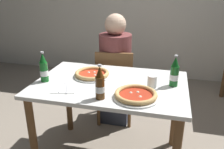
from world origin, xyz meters
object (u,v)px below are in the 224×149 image
beer_bottle_center (174,73)px  napkin_with_cutlery (65,88)px  pizza_margherita_near (136,95)px  diner_seated (115,72)px  beer_bottle_right (100,85)px  paper_cup (152,82)px  beer_bottle_left (44,69)px  dining_table_main (111,95)px  chair_behind_table (115,83)px  pizza_marinara_far (92,74)px

beer_bottle_center → napkin_with_cutlery: 0.84m
pizza_margherita_near → diner_seated: bearing=112.0°
beer_bottle_right → paper_cup: size_ratio=2.60×
beer_bottle_left → napkin_with_cutlery: bearing=-23.9°
dining_table_main → pizza_margherita_near: size_ratio=3.70×
beer_bottle_right → napkin_with_cutlery: bearing=163.8°
pizza_margherita_near → beer_bottle_right: beer_bottle_right is taller
beer_bottle_center → chair_behind_table: bearing=137.2°
diner_seated → paper_cup: (0.45, -0.67, 0.21)m
chair_behind_table → napkin_with_cutlery: 0.87m
pizza_marinara_far → napkin_with_cutlery: 0.31m
beer_bottle_right → pizza_marinara_far: bearing=116.1°
diner_seated → pizza_marinara_far: diner_seated is taller
diner_seated → beer_bottle_center: (0.60, -0.60, 0.27)m
dining_table_main → pizza_marinara_far: size_ratio=3.81×
beer_bottle_left → paper_cup: beer_bottle_left is taller
pizza_marinara_far → diner_seated: bearing=83.2°
pizza_marinara_far → pizza_margherita_near: bearing=-36.1°
beer_bottle_center → pizza_margherita_near: bearing=-132.3°
paper_cup → pizza_margherita_near: bearing=-114.3°
dining_table_main → beer_bottle_left: size_ratio=4.86×
beer_bottle_center → napkin_with_cutlery: bearing=-162.3°
pizza_marinara_far → beer_bottle_left: size_ratio=1.28×
diner_seated → beer_bottle_left: bearing=-118.1°
diner_seated → beer_bottle_center: size_ratio=4.89×
diner_seated → napkin_with_cutlery: bearing=-102.6°
chair_behind_table → diner_seated: (-0.01, 0.05, 0.10)m
pizza_margherita_near → beer_bottle_center: (0.25, 0.28, 0.08)m
beer_bottle_right → dining_table_main: bearing=89.8°
chair_behind_table → napkin_with_cutlery: chair_behind_table is taller
chair_behind_table → diner_seated: size_ratio=0.70×
chair_behind_table → pizza_marinara_far: size_ratio=2.70×
beer_bottle_left → napkin_with_cutlery: 0.26m
chair_behind_table → pizza_margherita_near: 0.94m
chair_behind_table → beer_bottle_left: 0.90m
dining_table_main → pizza_margherita_near: pizza_margherita_near is taller
beer_bottle_center → napkin_with_cutlery: beer_bottle_center is taller
diner_seated → pizza_marinara_far: bearing=-96.8°
beer_bottle_right → napkin_with_cutlery: size_ratio=1.14×
dining_table_main → pizza_marinara_far: (-0.19, 0.09, 0.14)m
pizza_margherita_near → beer_bottle_center: bearing=47.7°
pizza_margherita_near → paper_cup: bearing=65.7°
beer_bottle_right → beer_bottle_center: bearing=35.1°
beer_bottle_left → beer_bottle_center: (1.01, 0.16, 0.00)m
paper_cup → napkin_with_cutlery: bearing=-164.0°
pizza_margherita_near → beer_bottle_center: beer_bottle_center is taller
chair_behind_table → beer_bottle_right: beer_bottle_right is taller
beer_bottle_right → paper_cup: bearing=39.5°
pizza_marinara_far → napkin_with_cutlery: (-0.12, -0.29, -0.02)m
napkin_with_cutlery → beer_bottle_center: bearing=17.7°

